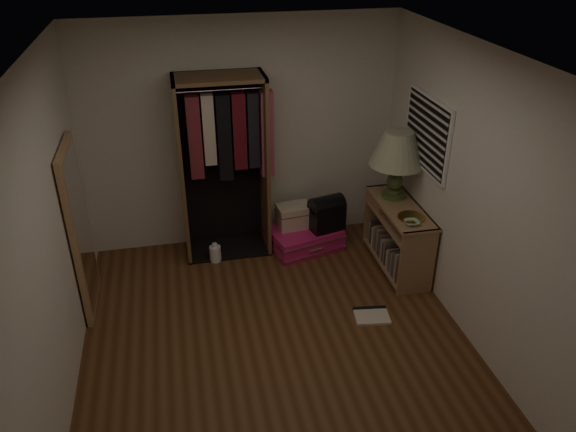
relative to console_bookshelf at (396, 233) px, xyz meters
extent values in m
plane|color=#502D17|center=(-1.54, -1.04, -0.39)|extent=(4.00, 4.00, 0.00)
cube|color=silver|center=(-1.54, 0.96, 0.91)|extent=(3.50, 0.02, 2.60)
cube|color=silver|center=(-1.54, -3.04, 0.91)|extent=(3.50, 0.02, 2.60)
cube|color=silver|center=(0.21, -1.04, 0.91)|extent=(0.02, 4.00, 2.60)
cube|color=silver|center=(-3.29, -1.04, 0.91)|extent=(0.02, 4.00, 2.60)
cube|color=silver|center=(-1.54, -1.04, 2.21)|extent=(3.50, 4.00, 0.01)
cube|color=white|center=(0.19, -0.04, 1.16)|extent=(0.03, 0.96, 0.76)
cube|color=black|center=(0.19, -0.04, 1.16)|extent=(0.03, 0.90, 0.70)
cube|color=silver|center=(0.18, -0.04, 0.85)|extent=(0.01, 0.88, 0.02)
cube|color=silver|center=(0.18, -0.04, 0.92)|extent=(0.01, 0.88, 0.02)
cube|color=silver|center=(0.18, -0.04, 1.00)|extent=(0.01, 0.88, 0.02)
cube|color=silver|center=(0.18, -0.04, 1.08)|extent=(0.01, 0.88, 0.02)
cube|color=silver|center=(0.18, -0.04, 1.16)|extent=(0.01, 0.88, 0.02)
cube|color=silver|center=(0.18, -0.04, 1.23)|extent=(0.01, 0.88, 0.02)
cube|color=silver|center=(0.18, -0.04, 1.31)|extent=(0.01, 0.88, 0.02)
cube|color=silver|center=(0.18, -0.04, 1.39)|extent=(0.01, 0.88, 0.02)
cube|color=silver|center=(0.18, -0.04, 1.47)|extent=(0.01, 0.88, 0.02)
cube|color=#946C47|center=(0.00, -0.58, -0.02)|extent=(0.40, 0.03, 0.75)
cube|color=#946C47|center=(0.00, 0.49, -0.02)|extent=(0.40, 0.03, 0.75)
cube|color=#946C47|center=(0.00, -0.04, -0.33)|extent=(0.40, 1.04, 0.03)
cube|color=#946C47|center=(0.00, -0.04, 0.18)|extent=(0.40, 1.04, 0.03)
cube|color=#946C47|center=(0.00, -0.04, 0.34)|extent=(0.42, 1.12, 0.03)
cube|color=brown|center=(0.19, -0.04, -0.02)|extent=(0.02, 1.10, 0.75)
cube|color=#946C47|center=(-0.01, 0.29, 0.25)|extent=(0.36, 0.38, 0.13)
cube|color=gray|center=(-0.06, -0.51, -0.17)|extent=(0.21, 0.04, 0.30)
cube|color=#4C3833|center=(-0.07, -0.46, -0.18)|extent=(0.19, 0.04, 0.27)
cube|color=#B7AD99|center=(-0.09, -0.41, -0.16)|extent=(0.16, 0.03, 0.32)
cube|color=brown|center=(-0.07, -0.37, -0.18)|extent=(0.20, 0.03, 0.28)
cube|color=#3F4C59|center=(-0.09, -0.33, -0.18)|extent=(0.16, 0.03, 0.27)
cube|color=gray|center=(-0.08, -0.29, -0.20)|extent=(0.17, 0.03, 0.24)
cube|color=#59594C|center=(-0.09, -0.25, -0.20)|extent=(0.16, 0.03, 0.24)
cube|color=#B2724C|center=(-0.07, -0.21, -0.19)|extent=(0.19, 0.03, 0.26)
cube|color=beige|center=(-0.08, -0.17, -0.21)|extent=(0.17, 0.04, 0.22)
cube|color=#332D38|center=(-0.07, -0.13, -0.20)|extent=(0.19, 0.04, 0.25)
cube|color=gray|center=(-0.07, -0.08, -0.17)|extent=(0.20, 0.03, 0.29)
cube|color=#4C3833|center=(-0.09, -0.04, -0.20)|extent=(0.15, 0.03, 0.23)
cube|color=#B7AD99|center=(-0.07, 0.00, -0.19)|extent=(0.18, 0.04, 0.25)
cube|color=brown|center=(-0.08, 0.04, -0.18)|extent=(0.17, 0.04, 0.28)
cube|color=#3F4C59|center=(-0.06, 0.09, -0.17)|extent=(0.22, 0.03, 0.30)
cube|color=gray|center=(-0.07, 0.14, -0.17)|extent=(0.20, 0.04, 0.30)
cube|color=#59594C|center=(-0.07, 0.19, -0.19)|extent=(0.18, 0.03, 0.26)
cube|color=#B2724C|center=(-0.07, 0.24, -0.17)|extent=(0.19, 0.04, 0.29)
cube|color=beige|center=(-0.07, 0.29, -0.20)|extent=(0.20, 0.04, 0.24)
cube|color=#332D38|center=(-0.08, 0.34, -0.17)|extent=(0.17, 0.03, 0.31)
cube|color=gray|center=(-0.08, 0.39, -0.20)|extent=(0.18, 0.05, 0.24)
cube|color=brown|center=(-2.24, 0.70, 0.63)|extent=(0.04, 0.50, 2.05)
cube|color=brown|center=(-1.33, 0.70, 0.63)|extent=(0.04, 0.50, 2.05)
cube|color=brown|center=(-1.79, 0.70, 1.64)|extent=(0.95, 0.50, 0.04)
cube|color=black|center=(-1.79, 0.93, 0.63)|extent=(0.95, 0.02, 2.05)
cube|color=black|center=(-1.79, 0.70, -0.38)|extent=(0.95, 0.50, 0.02)
cylinder|color=white|center=(-1.79, 0.70, 1.51)|extent=(0.87, 0.02, 0.02)
cube|color=maroon|center=(-2.07, 0.68, 1.03)|extent=(0.14, 0.15, 0.90)
cube|color=beige|center=(-1.92, 0.68, 1.10)|extent=(0.12, 0.11, 0.76)
cube|color=black|center=(-1.76, 0.68, 1.00)|extent=(0.14, 0.15, 0.95)
cube|color=#590F19|center=(-1.60, 0.68, 1.06)|extent=(0.14, 0.13, 0.83)
cube|color=black|center=(-1.45, 0.68, 1.06)|extent=(0.12, 0.15, 0.82)
cube|color=#BF4C72|center=(-1.31, 0.68, 1.01)|extent=(0.13, 0.16, 0.94)
cube|color=tan|center=(-3.24, -0.04, 0.46)|extent=(0.05, 0.80, 1.70)
cube|color=silver|center=(-3.21, -0.04, 0.46)|extent=(0.01, 0.68, 1.58)
cube|color=#D11964|center=(-0.90, 0.56, -0.27)|extent=(0.90, 0.74, 0.25)
cube|color=white|center=(-0.90, 0.56, -0.34)|extent=(0.93, 0.77, 0.01)
cube|color=white|center=(-0.90, 0.56, -0.20)|extent=(0.93, 0.77, 0.01)
cylinder|color=white|center=(-0.83, 0.27, -0.27)|extent=(0.18, 0.07, 0.02)
cube|color=beige|center=(-1.01, 0.65, -0.01)|extent=(0.42, 0.31, 0.27)
cube|color=brown|center=(-1.01, 0.65, 0.04)|extent=(0.43, 0.32, 0.01)
cylinder|color=white|center=(-1.01, 0.65, 0.13)|extent=(0.11, 0.03, 0.02)
cube|color=black|center=(-0.65, 0.51, 0.00)|extent=(0.43, 0.33, 0.29)
cylinder|color=black|center=(-0.65, 0.51, 0.15)|extent=(0.43, 0.33, 0.25)
cylinder|color=#405328|center=(0.00, 0.19, 0.38)|extent=(0.30, 0.30, 0.04)
cylinder|color=#405328|center=(0.00, 0.19, 0.43)|extent=(0.18, 0.18, 0.05)
sphere|color=#405328|center=(0.00, 0.19, 0.54)|extent=(0.22, 0.22, 0.18)
cylinder|color=#405328|center=(0.00, 0.19, 0.69)|extent=(0.08, 0.08, 0.11)
cone|color=beige|center=(0.00, 0.19, 0.92)|extent=(0.71, 0.71, 0.36)
cone|color=white|center=(0.00, 0.19, 0.92)|extent=(0.63, 0.63, 0.34)
cylinder|color=#A3893E|center=(0.00, -0.30, 0.36)|extent=(0.28, 0.28, 0.02)
imported|color=#9AB99E|center=(-0.05, -0.43, 0.37)|extent=(0.16, 0.16, 0.04)
cylinder|color=white|center=(-1.96, 0.48, -0.30)|extent=(0.17, 0.17, 0.18)
cylinder|color=white|center=(-1.96, 0.48, -0.19)|extent=(0.07, 0.07, 0.04)
cube|color=beige|center=(-0.56, -0.85, -0.38)|extent=(0.37, 0.31, 0.03)
cube|color=black|center=(-0.54, -0.74, -0.38)|extent=(0.34, 0.09, 0.03)
camera|label=1|loc=(-2.27, -4.94, 3.11)|focal=35.00mm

